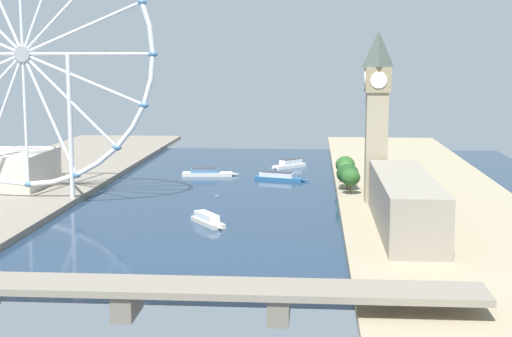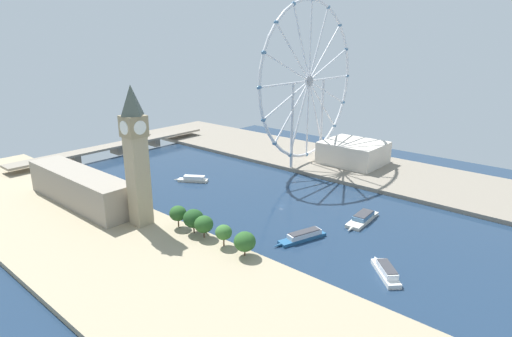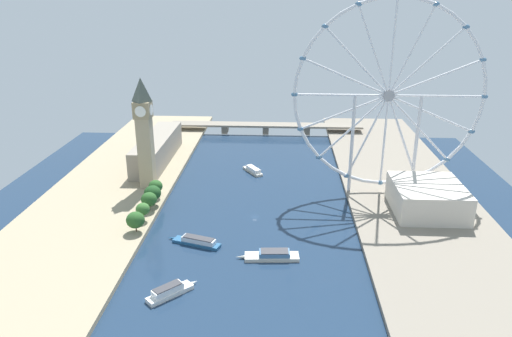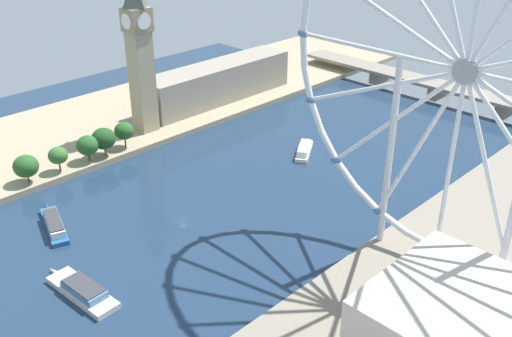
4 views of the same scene
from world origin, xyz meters
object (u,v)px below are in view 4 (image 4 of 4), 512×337
(parliament_block, at_px, (218,82))
(clock_tower, at_px, (140,52))
(tour_boat_1, at_px, (82,290))
(riverside_hall, at_px, (456,322))
(river_bridge, at_px, (438,86))
(tour_boat_0, at_px, (54,224))
(tour_boat_2, at_px, (304,150))
(ferris_wheel, at_px, (466,73))

(parliament_block, bearing_deg, clock_tower, -82.81)
(tour_boat_1, bearing_deg, parliament_block, -60.00)
(clock_tower, height_order, tour_boat_1, clock_tower)
(clock_tower, bearing_deg, parliament_block, 97.19)
(parliament_block, bearing_deg, riverside_hall, -24.06)
(clock_tower, height_order, riverside_hall, clock_tower)
(parliament_block, relative_size, river_bridge, 0.50)
(parliament_block, bearing_deg, river_bridge, 49.19)
(tour_boat_0, bearing_deg, tour_boat_1, -178.61)
(parliament_block, bearing_deg, tour_boat_2, -11.24)
(clock_tower, distance_m, river_bridge, 186.43)
(parliament_block, distance_m, ferris_wheel, 198.14)
(parliament_block, height_order, ferris_wheel, ferris_wheel)
(riverside_hall, relative_size, tour_boat_2, 1.98)
(ferris_wheel, distance_m, riverside_hall, 73.58)
(river_bridge, bearing_deg, tour_boat_2, -93.07)
(clock_tower, xyz_separation_m, parliament_block, (-7.39, 58.61, -31.80))
(ferris_wheel, relative_size, riverside_hall, 2.73)
(riverside_hall, bearing_deg, tour_boat_0, -161.54)
(river_bridge, distance_m, tour_boat_1, 258.16)
(tour_boat_0, height_order, tour_boat_1, tour_boat_0)
(tour_boat_2, bearing_deg, tour_boat_1, 155.42)
(tour_boat_1, bearing_deg, river_bridge, -90.91)
(parliament_block, height_order, tour_boat_2, parliament_block)
(river_bridge, bearing_deg, ferris_wheel, -61.09)
(tour_boat_0, xyz_separation_m, tour_boat_1, (44.88, -13.57, -0.14))
(clock_tower, bearing_deg, tour_boat_1, -44.92)
(parliament_block, xyz_separation_m, river_bridge, (89.92, 104.12, -6.47))
(clock_tower, xyz_separation_m, tour_boat_1, (95.31, -95.05, -43.74))
(clock_tower, xyz_separation_m, river_bridge, (82.53, 162.73, -38.27))
(river_bridge, relative_size, tour_boat_0, 5.92)
(ferris_wheel, relative_size, tour_boat_1, 3.81)
(river_bridge, distance_m, tour_boat_2, 121.00)
(ferris_wheel, bearing_deg, clock_tower, -179.94)
(river_bridge, height_order, tour_boat_2, river_bridge)
(riverside_hall, height_order, tour_boat_2, riverside_hall)
(parliament_block, relative_size, riverside_hall, 2.01)
(clock_tower, relative_size, tour_boat_2, 3.23)
(ferris_wheel, xyz_separation_m, tour_boat_0, (-121.86, -81.65, -71.47))
(tour_boat_0, bearing_deg, ferris_wheel, -127.96)
(clock_tower, height_order, tour_boat_2, clock_tower)
(river_bridge, relative_size, tour_boat_2, 7.95)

